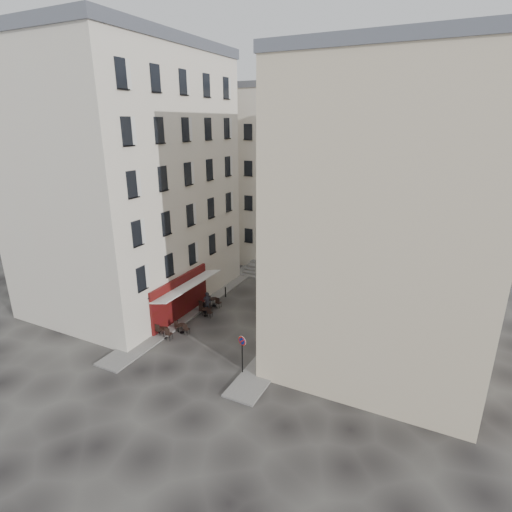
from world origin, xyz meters
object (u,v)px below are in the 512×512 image
Objects in this scene: no_parking_sign at (242,348)px; bistro_table_a at (164,332)px; bistro_table_b at (182,328)px; pedestrian at (207,302)px.

bistro_table_a is (-7.14, 1.32, -1.36)m from no_parking_sign.
bistro_table_a is at bearing -121.07° from bistro_table_b.
no_parking_sign is 7.04m from bistro_table_b.
bistro_table_a is 4.91m from pedestrian.
no_parking_sign is at bearing -21.44° from bistro_table_b.
no_parking_sign is 7.39m from bistro_table_a.
no_parking_sign reaches higher than bistro_table_a.
pedestrian is (-0.13, 3.67, 0.47)m from bistro_table_b.
no_parking_sign is 2.13× the size of bistro_table_b.
bistro_table_a is 1.40m from bistro_table_b.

